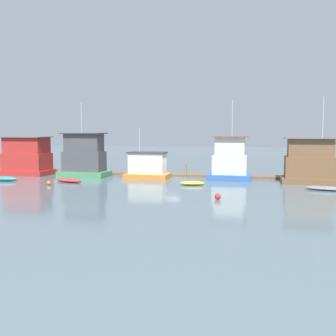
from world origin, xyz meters
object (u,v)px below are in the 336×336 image
Objects in this scene: houseboat_red at (27,157)px; houseboat_green at (84,158)px; houseboat_orange at (147,166)px; buoy_orange at (49,183)px; dinghy_red at (69,180)px; dinghy_teal at (4,179)px; houseboat_blue at (230,162)px; dinghy_yellow at (192,183)px; mooring_post_far_right at (186,171)px; mooring_post_centre at (240,173)px; mooring_post_far_left at (304,175)px; dinghy_grey at (325,188)px; houseboat_brown at (310,163)px; buoy_red at (218,196)px.

houseboat_red is 8.41m from houseboat_green.
buoy_orange is (-8.56, -8.23, -1.24)m from houseboat_orange.
houseboat_orange is at bearing 35.15° from dinghy_red.
houseboat_red is at bearing 100.77° from dinghy_teal.
dinghy_teal is at bearing -173.44° from dinghy_red.
houseboat_blue reaches higher than dinghy_yellow.
houseboat_green is at bearing 96.46° from dinghy_red.
mooring_post_far_right reaches higher than dinghy_red.
houseboat_orange is 4.04× the size of mooring_post_centre.
buoy_orange is (-18.49, -8.84, -1.92)m from houseboat_blue.
mooring_post_far_left is (8.45, 1.27, -1.49)m from houseboat_blue.
mooring_post_far_left is at bearing 0.00° from mooring_post_far_right.
mooring_post_far_left is (-1.19, 7.07, 0.47)m from dinghy_grey.
mooring_post_far_left is (35.06, 1.84, -1.70)m from houseboat_red.
mooring_post_far_left reaches higher than buoy_orange.
mooring_post_far_left is at bearing 4.60° from houseboat_green.
houseboat_green is 28.38m from dinghy_grey.
houseboat_brown reaches higher than mooring_post_far_right.
houseboat_green is at bearing -177.25° from houseboat_blue.
dinghy_teal is 7.34× the size of buoy_orange.
dinghy_red is at bearing 157.57° from buoy_red.
houseboat_brown reaches higher than houseboat_blue.
buoy_orange is at bearing -142.08° from mooring_post_far_right.
dinghy_teal is at bearing -162.86° from mooring_post_centre.
houseboat_brown is (35.39, -0.30, -0.11)m from houseboat_red.
buoy_orange is (-28.13, -3.04, 0.04)m from dinghy_grey.
mooring_post_centre is at bearing 27.21° from buoy_orange.
mooring_post_far_left is at bearing 0.00° from mooring_post_centre.
houseboat_orange is at bearing 1.81° from houseboat_green.
dinghy_grey is 16.74m from mooring_post_far_right.
dinghy_red is at bearing 6.56° from dinghy_teal.
dinghy_teal is (-15.47, -6.31, -1.21)m from houseboat_orange.
houseboat_brown is at bearing -8.49° from mooring_post_far_right.
houseboat_red is 4.14× the size of mooring_post_centre.
mooring_post_far_right reaches higher than buoy_red.
houseboat_blue is at bearing 174.36° from houseboat_brown.
mooring_post_far_left reaches higher than dinghy_red.
houseboat_brown is at bearing -0.48° from houseboat_red.
dinghy_yellow is (21.84, 1.66, -0.05)m from dinghy_teal.
buoy_orange is (-0.28, -7.96, -2.20)m from houseboat_green.
dinghy_red is 19.02m from buoy_red.
houseboat_green reaches higher than buoy_orange.
dinghy_red is 27.27m from dinghy_grey.
houseboat_green is 7.06× the size of mooring_post_far_left.
houseboat_green is at bearing 163.29° from dinghy_yellow.
houseboat_brown reaches higher than houseboat_red.
houseboat_red is 1.59× the size of dinghy_red.
houseboat_red is at bearing 179.84° from houseboat_orange.
buoy_red is (-9.69, -7.49, 0.07)m from dinghy_grey.
buoy_red is (5.47, -14.56, -0.60)m from mooring_post_far_right.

